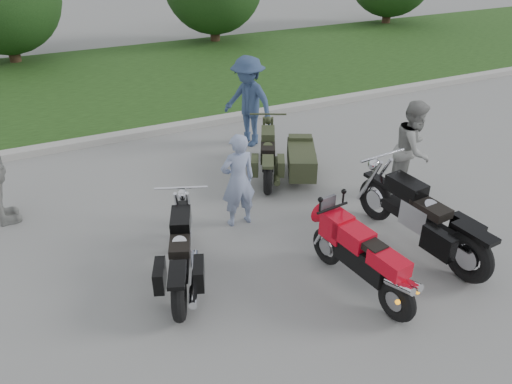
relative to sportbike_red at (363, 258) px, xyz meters
name	(u,v)px	position (x,y,z in m)	size (l,w,h in m)	color
ground	(295,283)	(-0.74, 0.48, -0.54)	(80.00, 80.00, 0.00)	gray
curb	(170,128)	(-0.74, 6.48, -0.46)	(60.00, 0.30, 0.15)	#ACAAA2
grass_strip	(130,80)	(-0.74, 10.63, -0.47)	(60.00, 8.00, 0.14)	#336121
sportbike_red	(363,258)	(0.00, 0.00, 0.00)	(0.49, 1.93, 0.92)	black
cruiser_left	(182,255)	(-2.12, 1.19, -0.10)	(0.90, 2.13, 0.85)	black
cruiser_right	(425,221)	(1.38, 0.38, -0.03)	(0.58, 2.59, 1.00)	black
cruiser_sidecar	(287,159)	(0.66, 3.33, -0.16)	(1.56, 1.97, 0.81)	black
person_stripe	(238,181)	(-0.83, 2.22, 0.25)	(0.58, 0.38, 1.58)	#8997BA
person_grey	(413,149)	(2.33, 1.85, 0.33)	(0.85, 0.66, 1.75)	gray
person_denim	(248,102)	(0.62, 5.05, 0.43)	(1.25, 0.72, 1.94)	navy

